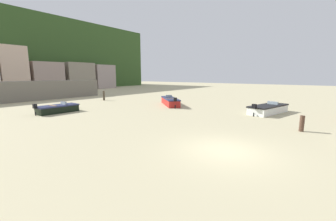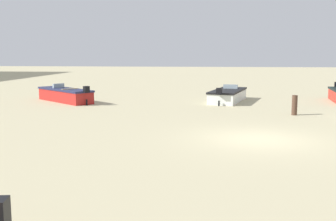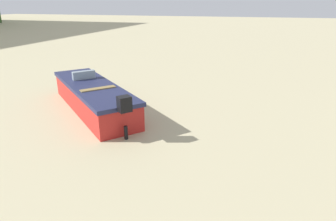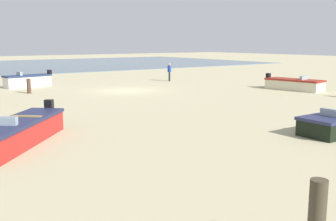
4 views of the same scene
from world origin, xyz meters
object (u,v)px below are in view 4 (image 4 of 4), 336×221
Objects in this scene: mooring_post_near_water at (29,86)px; beach_walker_distant at (169,71)px; boat_white_4 at (28,81)px; boat_cream_3 at (294,84)px; boat_red_1 at (19,132)px; mooring_post_mid_beach at (317,218)px.

beach_walker_distant is at bearing -173.66° from mooring_post_near_water.
beach_walker_distant is at bearing -110.68° from boat_white_4.
boat_cream_3 is 11.50m from beach_walker_distant.
mooring_post_near_water is (1.11, 4.10, 0.02)m from boat_white_4.
boat_cream_3 is at bearing 48.53° from beach_walker_distant.
mooring_post_near_water is 0.64× the size of beach_walker_distant.
boat_red_1 is at bearing -18.35° from beach_walker_distant.
boat_white_4 is at bearing -50.28° from boat_cream_3.
boat_red_1 is 4.60× the size of mooring_post_near_water.
mooring_post_near_water is 13.16m from beach_walker_distant.
boat_white_4 is 4.25m from mooring_post_near_water.
mooring_post_mid_beach is 30.17m from beach_walker_distant.
boat_red_1 is 14.58m from mooring_post_near_water.
beach_walker_distant is at bearing -81.04° from boat_cream_3.
mooring_post_near_water is 0.77× the size of mooring_post_mid_beach.
boat_white_4 is at bearing -72.04° from beach_walker_distant.
mooring_post_mid_beach reaches higher than boat_white_4.
boat_cream_3 is at bearing 150.36° from mooring_post_near_water.
beach_walker_distant is (-17.52, -15.34, 0.51)m from boat_red_1.
boat_red_1 is 10.65m from mooring_post_mid_beach.
boat_white_4 is at bearing -65.72° from boat_red_1.
boat_red_1 is at bearing 154.63° from boat_white_4.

